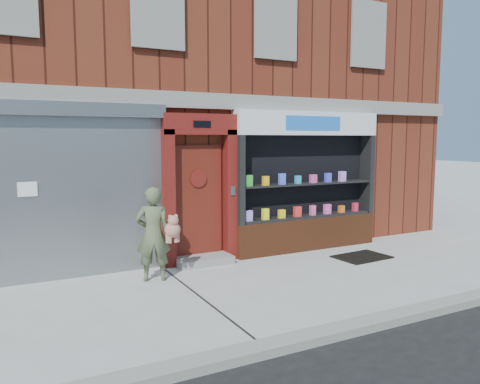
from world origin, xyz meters
TOP-DOWN VIEW (x-y plane):
  - ground at (0.00, 0.00)m, footprint 80.00×80.00m
  - curb at (0.00, -2.15)m, footprint 60.00×0.30m
  - building at (-0.00, 5.99)m, footprint 12.00×8.16m
  - shutter_bay at (-3.00, 1.93)m, footprint 3.10×0.30m
  - red_door_bay at (-0.75, 1.86)m, footprint 1.52×0.58m
  - pharmacy_bay at (1.75, 1.81)m, footprint 3.50×0.41m
  - woman at (-1.90, 1.12)m, footprint 0.77×0.56m
  - doormat at (2.32, 0.65)m, footprint 1.13×0.83m

SIDE VIEW (x-z plane):
  - ground at x=0.00m, z-range 0.00..0.00m
  - doormat at x=2.32m, z-range 0.00..0.03m
  - curb at x=0.00m, z-range 0.00..0.12m
  - woman at x=-1.90m, z-range 0.01..1.63m
  - pharmacy_bay at x=1.75m, z-range -0.13..2.87m
  - red_door_bay at x=-0.75m, z-range 0.01..2.91m
  - shutter_bay at x=-3.00m, z-range 0.20..3.24m
  - building at x=0.00m, z-range 0.00..8.00m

